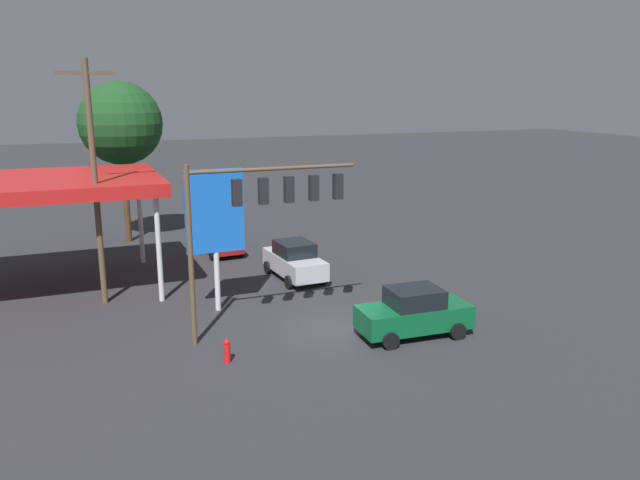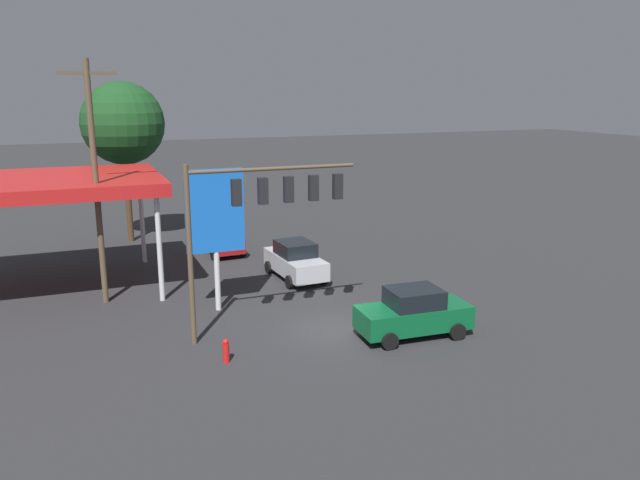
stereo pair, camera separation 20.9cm
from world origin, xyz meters
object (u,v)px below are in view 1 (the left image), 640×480
Objects in this scene: traffic_signal_assembly at (262,204)px; hatchback_crossing at (220,237)px; street_tree at (121,124)px; utility_pole at (95,179)px; price_sign at (215,215)px; fire_hydrant at (227,351)px; sedan_waiting at (414,312)px; sedan_far at (295,260)px.

hatchback_crossing is (-1.27, -12.91, -4.26)m from traffic_signal_assembly.
street_tree reaches higher than traffic_signal_assembly.
hatchback_crossing is (-6.89, -6.69, -4.68)m from utility_pole.
utility_pole is 5.54m from price_sign.
fire_hydrant is at bearing 93.82° from street_tree.
traffic_signal_assembly is at bearing 108.01° from price_sign.
traffic_signal_assembly is 18.44m from street_tree.
sedan_waiting is 7.39m from fire_hydrant.
utility_pole is 12.12× the size of fire_hydrant.
price_sign is at bearing -39.16° from sedan_waiting.
utility_pole reaches higher than price_sign.
utility_pole is 10.68m from hatchback_crossing.
price_sign is 9.23m from sedan_waiting.
street_tree reaches higher than hatchback_crossing.
traffic_signal_assembly is 0.64× the size of utility_pole.
street_tree is (3.40, -17.99, 2.16)m from traffic_signal_assembly.
sedan_waiting is at bearing 11.19° from hatchback_crossing.
sedan_far is at bearing 121.28° from street_tree.
traffic_signal_assembly is 7.74× the size of fire_hydrant.
traffic_signal_assembly is 0.69× the size of street_tree.
price_sign is at bearing 147.76° from utility_pole.
sedan_waiting is 1.00× the size of sedan_far.
hatchback_crossing is 15.39m from fire_hydrant.
street_tree is at bearing -152.19° from sedan_far.
traffic_signal_assembly is 8.54m from sedan_far.
price_sign is at bearing 98.96° from street_tree.
sedan_waiting is (-6.41, 5.79, -3.27)m from price_sign.
fire_hydrant is (-1.34, 20.10, -6.93)m from street_tree.
utility_pole reaches higher than sedan_far.
sedan_far is at bearing 16.32° from hatchback_crossing.
sedan_far is (1.71, -8.90, 0.00)m from sedan_waiting.
traffic_signal_assembly is at bearing -9.19° from hatchback_crossing.
utility_pole is at bearing -91.92° from sedan_far.
traffic_signal_assembly is at bearing 132.11° from utility_pole.
hatchback_crossing is 9.43m from street_tree.
traffic_signal_assembly reaches higher than price_sign.
sedan_far is (-3.60, -6.47, -4.25)m from traffic_signal_assembly.
street_tree reaches higher than price_sign.
sedan_waiting is 5.10× the size of fire_hydrant.
sedan_far is 6.85m from hatchback_crossing.
sedan_waiting is (-5.31, 2.42, -4.25)m from traffic_signal_assembly.
price_sign is 0.62× the size of street_tree.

